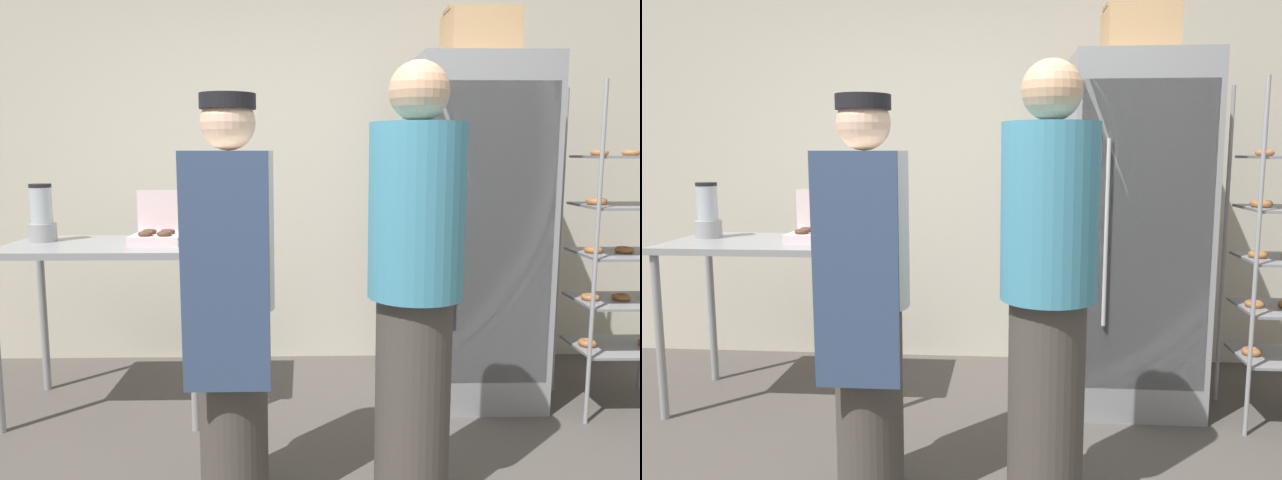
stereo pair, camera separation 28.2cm
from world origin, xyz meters
TOP-DOWN VIEW (x-y plane):
  - back_wall at (0.00, 2.24)m, footprint 6.40×0.12m
  - refrigerator at (0.92, 1.50)m, footprint 0.73×0.76m
  - prep_counter at (-1.12, 1.31)m, footprint 1.08×0.66m
  - donut_box at (-0.85, 1.30)m, footprint 0.27×0.24m
  - blender_pitcher at (-1.51, 1.40)m, footprint 0.15×0.15m
  - cardboard_storage_box at (0.91, 1.48)m, footprint 0.38×0.35m
  - person_baker at (-0.35, 0.41)m, footprint 0.35×0.37m
  - person_customer at (0.38, 0.35)m, footprint 0.38×0.38m

SIDE VIEW (x-z plane):
  - prep_counter at x=-1.12m, z-range 0.35..1.29m
  - person_baker at x=-0.35m, z-range 0.03..1.69m
  - person_customer at x=0.38m, z-range 0.02..1.80m
  - refrigerator at x=0.92m, z-range 0.00..1.95m
  - donut_box at x=-0.85m, z-range 0.85..1.13m
  - blender_pitcher at x=-1.51m, z-range 0.92..1.24m
  - back_wall at x=0.00m, z-range 0.00..2.73m
  - cardboard_storage_box at x=0.91m, z-range 1.94..2.21m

